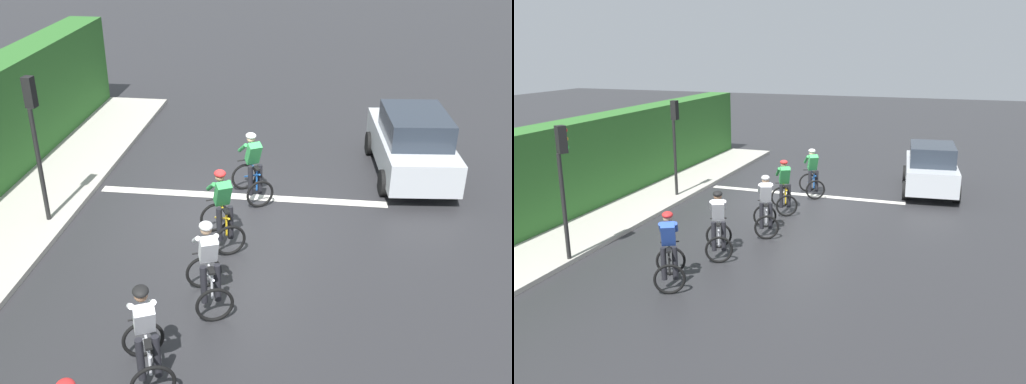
{
  "view_description": "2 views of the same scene",
  "coord_description": "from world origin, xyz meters",
  "views": [
    {
      "loc": [
        -1.97,
        11.96,
        6.74
      ],
      "look_at": [
        -0.57,
        0.77,
        1.05
      ],
      "focal_mm": 42.52,
      "sensor_mm": 36.0,
      "label": 1
    },
    {
      "loc": [
        -4.81,
        16.77,
        5.09
      ],
      "look_at": [
        0.28,
        1.96,
        0.84
      ],
      "focal_mm": 37.81,
      "sensor_mm": 36.0,
      "label": 2
    }
  ],
  "objects": [
    {
      "name": "car_silver",
      "position": [
        -4.15,
        -2.83,
        0.87
      ],
      "size": [
        2.16,
        4.24,
        1.76
      ],
      "color": "#B7BCC1",
      "rests_on": "ground"
    },
    {
      "name": "traffic_light_near_crossing",
      "position": [
        4.07,
        0.77,
        2.22
      ],
      "size": [
        0.22,
        0.31,
        3.34
      ],
      "color": "black",
      "rests_on": "ground"
    },
    {
      "name": "ground_plane",
      "position": [
        0.0,
        0.0,
        0.0
      ],
      "size": [
        80.0,
        80.0,
        0.0
      ],
      "primitive_type": "plane",
      "color": "#28282B"
    },
    {
      "name": "cyclist_trailing",
      "position": [
        -0.28,
        -0.95,
        0.8
      ],
      "size": [
        1.12,
        1.27,
        1.66
      ],
      "color": "black",
      "rests_on": "ground"
    },
    {
      "name": "cyclist_fourth",
      "position": [
        0.07,
        1.18,
        0.8
      ],
      "size": [
        1.1,
        1.27,
        1.66
      ],
      "color": "black",
      "rests_on": "ground"
    },
    {
      "name": "road_marking_stop_line",
      "position": [
        0.0,
        -1.01,
        0.0
      ],
      "size": [
        7.0,
        0.3,
        0.01
      ],
      "primitive_type": "cube",
      "color": "silver",
      "rests_on": "ground"
    },
    {
      "name": "cyclist_second",
      "position": [
        0.5,
        5.23,
        0.8
      ],
      "size": [
        1.07,
        1.26,
        1.66
      ],
      "color": "black",
      "rests_on": "ground"
    },
    {
      "name": "cyclist_mid",
      "position": [
        -0.05,
        3.29,
        0.8
      ],
      "size": [
        1.04,
        1.26,
        1.66
      ],
      "color": "black",
      "rests_on": "ground"
    }
  ]
}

